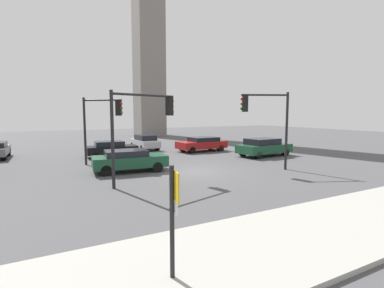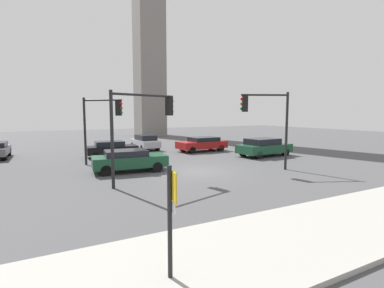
{
  "view_description": "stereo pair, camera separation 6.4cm",
  "coord_description": "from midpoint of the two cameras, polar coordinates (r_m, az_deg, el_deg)",
  "views": [
    {
      "loc": [
        -8.6,
        -15.68,
        3.64
      ],
      "look_at": [
        1.56,
        3.37,
        1.33
      ],
      "focal_mm": 27.19,
      "sensor_mm": 36.0,
      "label": 1
    },
    {
      "loc": [
        -8.54,
        -15.71,
        3.64
      ],
      "look_at": [
        1.56,
        3.37,
        1.33
      ],
      "focal_mm": 27.19,
      "sensor_mm": 36.0,
      "label": 2
    }
  ],
  "objects": [
    {
      "name": "direction_sign",
      "position": [
        6.22,
        -3.86,
        -12.57
      ],
      "size": [
        0.2,
        0.72,
        2.42
      ],
      "rotation": [
        0.0,
        0.0,
        -0.21
      ],
      "color": "black",
      "rests_on": "ground_plane"
    },
    {
      "name": "traffic_light_1",
      "position": [
        20.81,
        -17.14,
        5.09
      ],
      "size": [
        2.27,
        2.14,
        4.7
      ],
      "rotation": [
        0.0,
        0.0,
        -0.75
      ],
      "color": "black",
      "rests_on": "ground_plane"
    },
    {
      "name": "ground_plane",
      "position": [
        18.24,
        0.72,
        -5.4
      ],
      "size": [
        101.81,
        101.81,
        0.0
      ],
      "primitive_type": "plane",
      "color": "#4C4C4F"
    },
    {
      "name": "sidewalk_corner",
      "position": [
        10.89,
        27.58,
        -13.7
      ],
      "size": [
        36.65,
        3.95,
        0.15
      ],
      "primitive_type": "cube",
      "color": "#A8A59E",
      "rests_on": "ground_plane"
    },
    {
      "name": "skyline_tower",
      "position": [
        50.48,
        -8.46,
        23.61
      ],
      "size": [
        4.19,
        4.19,
        37.76
      ],
      "primitive_type": "cube",
      "color": "gray",
      "rests_on": "ground_plane"
    },
    {
      "name": "car_3",
      "position": [
        27.69,
        2.06,
        0.08
      ],
      "size": [
        4.7,
        2.26,
        1.35
      ],
      "rotation": [
        0.0,
        0.0,
        3.17
      ],
      "color": "maroon",
      "rests_on": "ground_plane"
    },
    {
      "name": "car_5",
      "position": [
        24.99,
        -15.42,
        -0.86
      ],
      "size": [
        4.14,
        2.02,
        1.33
      ],
      "rotation": [
        0.0,
        0.0,
        -0.06
      ],
      "color": "black",
      "rests_on": "ground_plane"
    },
    {
      "name": "traffic_light_2",
      "position": [
        15.26,
        -9.3,
        5.29
      ],
      "size": [
        3.78,
        1.3,
        4.72
      ],
      "rotation": [
        0.0,
        0.0,
        0.29
      ],
      "color": "black",
      "rests_on": "ground_plane"
    },
    {
      "name": "car_4",
      "position": [
        25.29,
        13.99,
        -0.55
      ],
      "size": [
        4.89,
        2.47,
        1.51
      ],
      "rotation": [
        0.0,
        0.0,
        0.08
      ],
      "color": "#19472D",
      "rests_on": "ground_plane"
    },
    {
      "name": "car_2",
      "position": [
        18.51,
        -12.14,
        -3.05
      ],
      "size": [
        4.66,
        2.39,
        1.36
      ],
      "rotation": [
        0.0,
        0.0,
        -0.1
      ],
      "color": "#19472D",
      "rests_on": "ground_plane"
    },
    {
      "name": "traffic_light_0",
      "position": [
        18.98,
        14.31,
        5.64
      ],
      "size": [
        2.86,
        1.39,
        4.95
      ],
      "rotation": [
        0.0,
        0.0,
        2.73
      ],
      "color": "black",
      "rests_on": "ground_plane"
    },
    {
      "name": "car_1",
      "position": [
        29.37,
        -9.11,
        0.42
      ],
      "size": [
        1.87,
        4.22,
        1.47
      ],
      "rotation": [
        0.0,
        0.0,
        1.6
      ],
      "color": "#ADB2B7",
      "rests_on": "ground_plane"
    }
  ]
}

